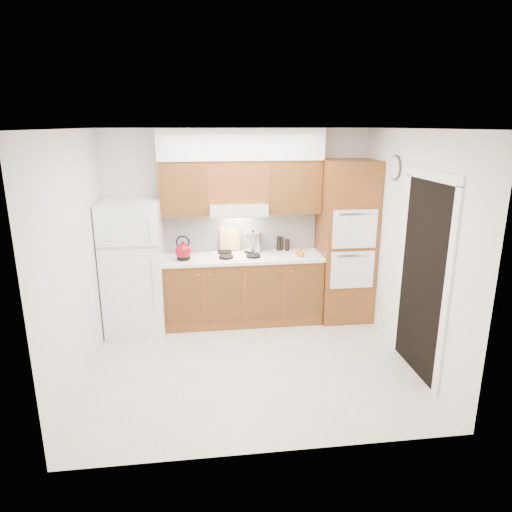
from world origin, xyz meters
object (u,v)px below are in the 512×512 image
at_px(oven_cabinet, 346,242).
at_px(kettle, 183,251).
at_px(stock_pot, 253,241).
at_px(fridge, 134,267).

bearing_deg(oven_cabinet, kettle, -178.51).
relative_size(kettle, stock_pot, 0.86).
relative_size(oven_cabinet, stock_pot, 8.76).
relative_size(fridge, oven_cabinet, 0.78).
bearing_deg(oven_cabinet, stock_pot, 171.69).
distance_m(oven_cabinet, kettle, 2.20).
height_order(fridge, kettle, fridge).
bearing_deg(kettle, oven_cabinet, 19.85).
xyz_separation_m(oven_cabinet, stock_pot, (-1.26, 0.18, -0.00)).
height_order(kettle, stock_pot, stock_pot).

